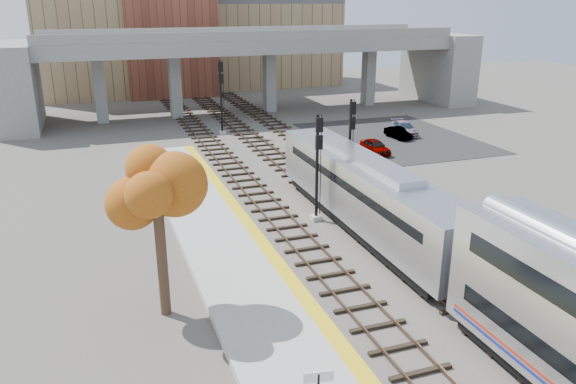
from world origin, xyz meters
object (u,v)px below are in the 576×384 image
object	(u,v)px
car_a	(375,147)
car_c	(404,128)
signal_mast_near	(317,172)
tree	(157,196)
car_b	(398,133)
signal_mast_far	(221,98)
locomotive	(366,192)
signal_mast_mid	(350,149)

from	to	relation	value
car_a	car_c	size ratio (longest dim) A/B	0.83
signal_mast_near	tree	world-z (taller)	tree
signal_mast_near	car_b	xyz separation A→B (m)	(15.31, 16.76, -2.51)
tree	car_c	size ratio (longest dim) A/B	1.65
signal_mast_far	car_a	bearing A→B (deg)	-47.98
signal_mast_near	signal_mast_far	xyz separation A→B (m)	(0.00, 24.36, 0.49)
signal_mast_far	locomotive	bearing A→B (deg)	-85.49
signal_mast_far	car_b	size ratio (longest dim) A/B	2.21
signal_mast_near	car_a	size ratio (longest dim) A/B	1.80
locomotive	car_b	size ratio (longest dim) A/B	5.87
car_a	locomotive	bearing A→B (deg)	-121.39
car_a	signal_mast_far	bearing A→B (deg)	130.62
locomotive	car_c	xyz separation A→B (m)	(14.54, 20.16, -1.61)
locomotive	car_c	size ratio (longest dim) A/B	4.41
car_c	signal_mast_far	bearing A→B (deg)	168.70
signal_mast_mid	car_b	bearing A→B (deg)	48.37
locomotive	signal_mast_mid	size ratio (longest dim) A/B	2.96
signal_mast_near	signal_mast_mid	size ratio (longest dim) A/B	1.00
car_a	car_c	distance (m)	8.06
tree	car_b	xyz separation A→B (m)	(25.36, 24.38, -4.73)
signal_mast_mid	car_b	distance (m)	17.05
signal_mast_mid	car_a	world-z (taller)	signal_mast_mid
signal_mast_mid	car_a	bearing A→B (deg)	52.14
locomotive	car_a	world-z (taller)	locomotive
signal_mast_far	tree	xyz separation A→B (m)	(-10.06, -31.98, 1.72)
locomotive	signal_mast_mid	world-z (taller)	signal_mast_mid
signal_mast_mid	car_c	world-z (taller)	signal_mast_mid
car_a	car_c	world-z (taller)	car_c
signal_mast_mid	signal_mast_far	xyz separation A→B (m)	(-4.10, 20.22, 0.51)
signal_mast_near	car_b	world-z (taller)	signal_mast_near
locomotive	tree	bearing A→B (deg)	-156.11
locomotive	car_a	bearing A→B (deg)	60.01
car_a	car_b	bearing A→B (deg)	40.58
signal_mast_far	car_a	world-z (taller)	signal_mast_far
signal_mast_mid	car_a	distance (m)	10.92
car_c	tree	bearing A→B (deg)	-126.43
car_a	car_c	bearing A→B (deg)	40.40
car_a	car_b	distance (m)	6.28
car_a	tree	bearing A→B (deg)	-137.13
car_b	tree	bearing A→B (deg)	-140.93
signal_mast_near	signal_mast_mid	bearing A→B (deg)	45.33
locomotive	signal_mast_far	world-z (taller)	signal_mast_far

